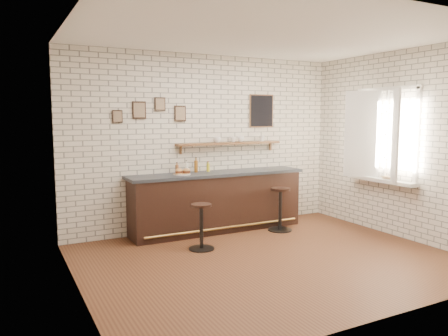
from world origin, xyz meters
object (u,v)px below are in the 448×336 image
(sandwich_plate, at_px, (182,174))
(condiment_bottle_yellow, at_px, (208,167))
(bar_stool_right, at_px, (280,208))
(book_upper, at_px, (386,177))
(shelf_cup_a, at_px, (217,140))
(bar_stool_left, at_px, (201,225))
(shelf_cup_b, at_px, (233,139))
(book_lower, at_px, (387,179))
(shelf_cup_c, at_px, (241,139))
(shelf_cup_d, at_px, (262,138))
(ciabatta_sandwich, at_px, (183,171))
(bar_counter, at_px, (217,201))
(bitters_bottle_white, at_px, (187,168))
(bitters_bottle_brown, at_px, (177,169))
(bitters_bottle_amber, at_px, (196,166))

(sandwich_plate, bearing_deg, condiment_bottle_yellow, 16.82)
(bar_stool_right, relative_size, book_upper, 3.04)
(bar_stool_right, bearing_deg, shelf_cup_a, 140.91)
(sandwich_plate, bearing_deg, bar_stool_left, -92.90)
(condiment_bottle_yellow, bearing_deg, sandwich_plate, -163.18)
(sandwich_plate, bearing_deg, shelf_cup_b, 11.04)
(book_lower, xyz_separation_m, book_upper, (0.00, 0.04, 0.02))
(shelf_cup_c, height_order, shelf_cup_d, shelf_cup_d)
(ciabatta_sandwich, distance_m, shelf_cup_b, 1.17)
(book_lower, bearing_deg, bar_counter, 138.35)
(ciabatta_sandwich, distance_m, bar_stool_right, 1.79)
(bar_stool_left, relative_size, shelf_cup_d, 6.35)
(condiment_bottle_yellow, height_order, shelf_cup_b, shelf_cup_b)
(bitters_bottle_white, relative_size, shelf_cup_a, 1.69)
(bar_stool_left, relative_size, book_lower, 3.33)
(bitters_bottle_brown, relative_size, bitters_bottle_amber, 0.74)
(condiment_bottle_yellow, xyz_separation_m, bar_stool_right, (1.05, -0.66, -0.69))
(bar_counter, xyz_separation_m, book_lower, (2.33, -1.55, 0.43))
(shelf_cup_a, distance_m, shelf_cup_b, 0.32)
(sandwich_plate, xyz_separation_m, shelf_cup_d, (1.66, 0.21, 0.53))
(bar_stool_right, bearing_deg, shelf_cup_c, 119.04)
(shelf_cup_b, bearing_deg, sandwich_plate, 119.70)
(bitters_bottle_white, relative_size, shelf_cup_b, 2.16)
(bitters_bottle_brown, xyz_separation_m, shelf_cup_b, (1.08, 0.04, 0.46))
(condiment_bottle_yellow, bearing_deg, bar_stool_left, -120.33)
(ciabatta_sandwich, xyz_separation_m, book_lower, (2.96, -1.54, -0.12))
(ciabatta_sandwich, xyz_separation_m, shelf_cup_b, (1.05, 0.21, 0.48))
(bitters_bottle_amber, xyz_separation_m, book_lower, (2.65, -1.71, -0.18))
(bar_counter, xyz_separation_m, shelf_cup_b, (0.42, 0.20, 1.04))
(shelf_cup_b, height_order, shelf_cup_c, shelf_cup_c)
(bar_stool_right, bearing_deg, bar_counter, 152.63)
(shelf_cup_c, bearing_deg, bar_stool_left, 125.24)
(bar_stool_right, xyz_separation_m, shelf_cup_b, (-0.54, 0.70, 1.15))
(condiment_bottle_yellow, bearing_deg, bar_stool_right, -31.86)
(bar_counter, bearing_deg, book_lower, -33.63)
(bar_counter, xyz_separation_m, bitters_bottle_brown, (-0.67, 0.16, 0.58))
(shelf_cup_d, bearing_deg, book_lower, -75.95)
(sandwich_plate, relative_size, shelf_cup_b, 2.85)
(bitters_bottle_white, bearing_deg, bitters_bottle_amber, -0.00)
(bitters_bottle_white, height_order, bar_stool_left, bitters_bottle_white)
(bitters_bottle_amber, bearing_deg, shelf_cup_a, 5.58)
(condiment_bottle_yellow, relative_size, book_lower, 0.86)
(sandwich_plate, xyz_separation_m, bitters_bottle_white, (0.15, 0.17, 0.08))
(bitters_bottle_white, relative_size, book_lower, 1.04)
(bitters_bottle_brown, xyz_separation_m, bar_stool_right, (1.62, -0.66, -0.69))
(shelf_cup_c, relative_size, shelf_cup_d, 1.14)
(bitters_bottle_amber, bearing_deg, bar_stool_left, -109.91)
(bitters_bottle_amber, distance_m, shelf_cup_b, 0.86)
(bitters_bottle_amber, height_order, bar_stool_right, bitters_bottle_amber)
(bar_counter, bearing_deg, bar_stool_left, -128.96)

